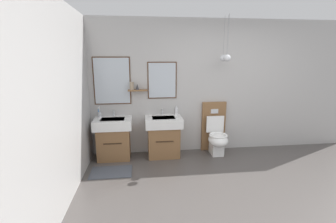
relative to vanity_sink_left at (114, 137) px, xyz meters
The scene contains 11 objects.
ground_plane 2.87m from the vanity_sink_left, 39.71° to the right, with size 6.66×5.48×0.10m, color #4C4744.
wall_back 2.34m from the vanity_sink_left, ahead, with size 5.46×0.64×2.58m.
wall_left 2.07m from the vanity_sink_left, 105.24° to the right, with size 0.12×4.28×2.58m, color #B7B5B2.
bath_mat 0.72m from the vanity_sink_left, 90.00° to the right, with size 0.68×0.44×0.01m, color #474C56.
vanity_sink_left is the anchor object (origin of this frame).
tap_on_left_sink 0.47m from the vanity_sink_left, 90.00° to the left, with size 0.03×0.13×0.11m.
vanity_sink_right 0.94m from the vanity_sink_left, ahead, with size 0.69×0.50×0.77m.
tap_on_right_sink 1.05m from the vanity_sink_left, 11.12° to the left, with size 0.03×0.13×0.11m.
toilet 1.97m from the vanity_sink_left, ahead, with size 0.48×0.62×1.00m.
toothbrush_cup 0.52m from the vanity_sink_left, 146.95° to the left, with size 0.07×0.07×0.20m.
soap_dispenser 1.30m from the vanity_sink_left, ahead, with size 0.06×0.06×0.17m.
Camera 1 is at (-1.67, -2.48, 1.87)m, focal length 25.24 mm.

